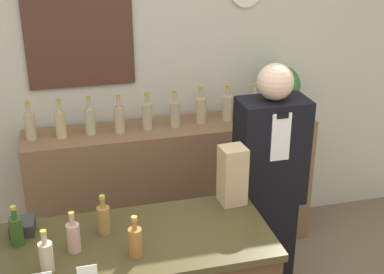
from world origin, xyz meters
name	(u,v)px	position (x,y,z in m)	size (l,w,h in m)	color
back_wall	(145,68)	(0.00, 2.00, 1.35)	(5.20, 0.09, 2.70)	beige
back_shelf	(173,188)	(0.13, 1.74, 0.49)	(2.07, 0.39, 0.99)	brown
shopkeeper	(268,191)	(0.57, 1.00, 0.81)	(0.41, 0.26, 1.61)	black
potted_plant	(280,89)	(0.96, 1.78, 1.19)	(0.29, 0.29, 0.37)	#4C3D2D
paper_bag	(232,175)	(0.26, 0.77, 1.07)	(0.15, 0.14, 0.33)	tan
price_card_right	(87,272)	(-0.57, 0.31, 0.93)	(0.09, 0.02, 0.06)	white
gift_box	(23,226)	(-0.86, 0.75, 0.94)	(0.13, 0.13, 0.06)	#2D2D33
counter_bottle_0	(16,230)	(-0.88, 0.65, 0.99)	(0.06, 0.06, 0.21)	#2B4B1B
counter_bottle_1	(46,256)	(-0.74, 0.40, 0.99)	(0.06, 0.06, 0.21)	tan
counter_bottle_2	(74,237)	(-0.61, 0.52, 0.99)	(0.06, 0.06, 0.21)	tan
counter_bottle_3	(104,219)	(-0.46, 0.64, 0.99)	(0.06, 0.06, 0.21)	olive
counter_bottle_4	(135,241)	(-0.34, 0.41, 0.99)	(0.06, 0.06, 0.21)	#9E6631
shelf_bottle_0	(30,125)	(-0.82, 1.75, 1.09)	(0.07, 0.07, 0.27)	tan
shelf_bottle_1	(60,123)	(-0.63, 1.74, 1.09)	(0.07, 0.07, 0.27)	tan
shelf_bottle_2	(90,120)	(-0.43, 1.75, 1.09)	(0.07, 0.07, 0.27)	tan
shelf_bottle_3	(119,119)	(-0.24, 1.73, 1.09)	(0.07, 0.07, 0.27)	tan
shelf_bottle_4	(147,115)	(-0.04, 1.74, 1.09)	(0.07, 0.07, 0.27)	tan
shelf_bottle_5	(175,113)	(0.15, 1.73, 1.09)	(0.07, 0.07, 0.27)	tan
shelf_bottle_6	(201,109)	(0.35, 1.76, 1.09)	(0.07, 0.07, 0.27)	tan
shelf_bottle_7	(227,107)	(0.55, 1.76, 1.09)	(0.07, 0.07, 0.27)	tan
shelf_bottle_8	(254,106)	(0.74, 1.73, 1.09)	(0.07, 0.07, 0.27)	tan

